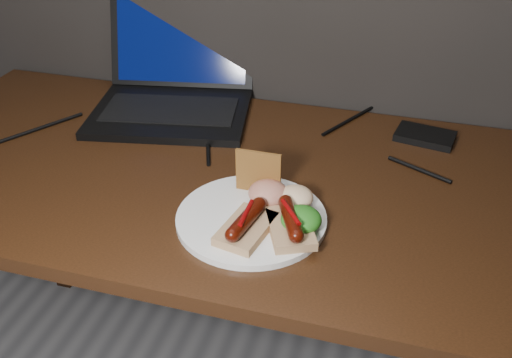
% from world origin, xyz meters
% --- Properties ---
extents(desk, '(1.40, 0.70, 0.75)m').
position_xyz_m(desk, '(0.00, 1.38, 0.66)').
color(desk, '#371D0D').
rests_on(desk, ground).
extents(laptop, '(0.42, 0.42, 0.25)m').
position_xyz_m(laptop, '(-0.17, 1.64, 0.80)').
color(laptop, black).
rests_on(laptop, desk).
extents(hard_drive, '(0.14, 0.10, 0.02)m').
position_xyz_m(hard_drive, '(0.43, 1.63, 0.76)').
color(hard_drive, black).
rests_on(hard_drive, desk).
extents(desk_cables, '(0.96, 0.43, 0.01)m').
position_xyz_m(desk_cables, '(0.04, 1.53, 0.75)').
color(desk_cables, black).
rests_on(desk_cables, desk).
extents(plate, '(0.32, 0.32, 0.01)m').
position_xyz_m(plate, '(0.14, 1.24, 0.76)').
color(plate, white).
rests_on(plate, desk).
extents(bread_sausage_center, '(0.09, 0.13, 0.04)m').
position_xyz_m(bread_sausage_center, '(0.15, 1.19, 0.78)').
color(bread_sausage_center, tan).
rests_on(bread_sausage_center, plate).
extents(bread_sausage_right, '(0.11, 0.13, 0.04)m').
position_xyz_m(bread_sausage_right, '(0.22, 1.21, 0.78)').
color(bread_sausage_right, tan).
rests_on(bread_sausage_right, plate).
extents(crispbread, '(0.09, 0.01, 0.08)m').
position_xyz_m(crispbread, '(0.13, 1.31, 0.80)').
color(crispbread, '#A66B2D').
rests_on(crispbread, plate).
extents(salad_greens, '(0.07, 0.07, 0.04)m').
position_xyz_m(salad_greens, '(0.23, 1.23, 0.78)').
color(salad_greens, '#145B12').
rests_on(salad_greens, plate).
extents(salsa_mound, '(0.07, 0.07, 0.04)m').
position_xyz_m(salsa_mound, '(0.16, 1.29, 0.78)').
color(salsa_mound, '#AA1119').
rests_on(salsa_mound, plate).
extents(coleslaw_mound, '(0.06, 0.06, 0.04)m').
position_xyz_m(coleslaw_mound, '(0.21, 1.29, 0.78)').
color(coleslaw_mound, white).
rests_on(coleslaw_mound, plate).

